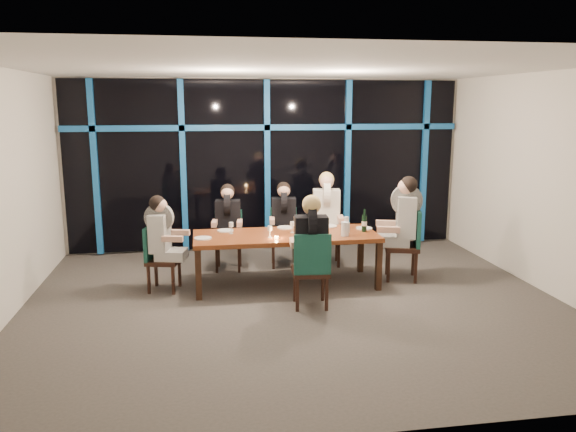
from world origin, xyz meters
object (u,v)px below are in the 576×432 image
at_px(diner_end_right, 403,213).
at_px(wine_bottle, 364,223).
at_px(diner_far_right, 326,205).
at_px(diner_far_left, 228,215).
at_px(diner_end_left, 162,229).
at_px(chair_near_mid, 311,266).
at_px(chair_end_right, 408,241).
at_px(chair_end_left, 158,255).
at_px(chair_far_mid, 284,233).
at_px(chair_far_right, 326,229).
at_px(dining_table, 286,239).
at_px(diner_far_mid, 284,212).
at_px(diner_near_mid, 311,234).
at_px(water_pitcher, 345,229).
at_px(chair_far_left, 229,236).

height_order(diner_end_right, wine_bottle, diner_end_right).
bearing_deg(diner_far_right, diner_far_left, -169.07).
distance_m(diner_end_left, diner_end_right, 3.46).
distance_m(chair_near_mid, diner_end_right, 1.91).
bearing_deg(diner_far_left, wine_bottle, -18.89).
distance_m(chair_end_right, wine_bottle, 0.74).
distance_m(chair_end_left, chair_near_mid, 2.22).
bearing_deg(chair_near_mid, diner_far_left, -58.40).
xyz_separation_m(chair_far_mid, chair_far_right, (0.69, -0.00, 0.06)).
relative_size(diner_end_left, wine_bottle, 2.69).
bearing_deg(chair_end_left, chair_near_mid, -104.92).
bearing_deg(chair_far_right, dining_table, -119.67).
bearing_deg(diner_end_left, diner_far_mid, -50.31).
height_order(chair_end_left, diner_far_right, diner_far_right).
bearing_deg(wine_bottle, diner_far_mid, 136.24).
distance_m(chair_far_right, diner_far_left, 1.63).
xyz_separation_m(chair_far_mid, diner_end_left, (-1.84, -1.00, 0.36)).
xyz_separation_m(chair_far_right, diner_near_mid, (-0.64, -1.94, 0.38)).
xyz_separation_m(diner_far_left, water_pitcher, (1.57, -1.14, -0.03)).
bearing_deg(chair_near_mid, water_pitcher, -125.07).
bearing_deg(diner_near_mid, chair_end_right, -146.65).
relative_size(chair_near_mid, water_pitcher, 5.01).
bearing_deg(diner_end_left, diner_end_right, -77.41).
relative_size(chair_near_mid, wine_bottle, 3.00).
bearing_deg(chair_far_right, diner_end_left, -149.60).
relative_size(chair_far_right, diner_far_left, 1.14).
bearing_deg(chair_end_left, diner_far_left, -37.57).
distance_m(chair_far_right, chair_end_left, 2.79).
bearing_deg(chair_far_mid, chair_near_mid, -82.40).
distance_m(chair_far_right, chair_near_mid, 2.12).
bearing_deg(chair_end_left, diner_end_right, -77.69).
bearing_deg(dining_table, water_pitcher, -17.32).
distance_m(chair_far_right, water_pitcher, 1.30).
relative_size(chair_far_left, chair_end_left, 1.01).
bearing_deg(diner_far_right, chair_end_right, -34.44).
bearing_deg(dining_table, diner_near_mid, -78.98).
distance_m(diner_near_mid, water_pitcher, 0.91).
bearing_deg(wine_bottle, chair_end_left, 178.43).
height_order(diner_end_left, diner_near_mid, diner_near_mid).
relative_size(chair_end_left, wine_bottle, 2.76).
height_order(dining_table, chair_far_right, chair_far_right).
xyz_separation_m(chair_far_right, diner_far_right, (-0.01, -0.09, 0.40)).
xyz_separation_m(diner_near_mid, wine_bottle, (0.96, 0.88, -0.07)).
xyz_separation_m(diner_far_left, diner_far_right, (1.58, 0.05, 0.09)).
relative_size(chair_near_mid, diner_near_mid, 1.03).
relative_size(chair_near_mid, diner_far_mid, 1.11).
bearing_deg(diner_near_mid, diner_far_right, -103.71).
bearing_deg(chair_far_mid, diner_far_mid, -90.00).
height_order(diner_far_left, diner_near_mid, diner_near_mid).
bearing_deg(diner_end_right, diner_near_mid, -43.66).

